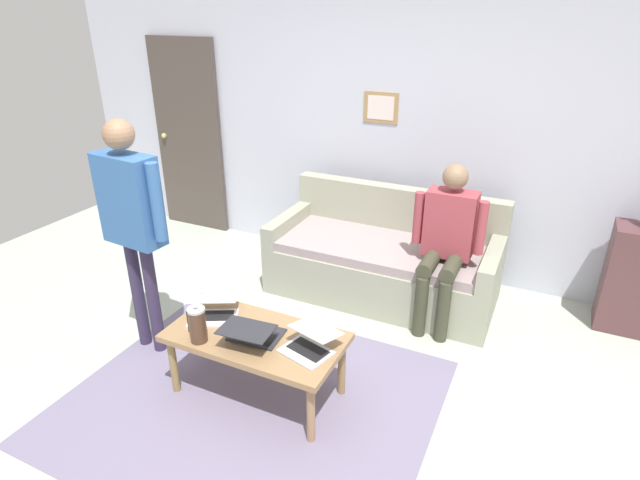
% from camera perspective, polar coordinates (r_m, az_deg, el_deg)
% --- Properties ---
extents(ground_plane, '(7.68, 7.68, 0.00)m').
position_cam_1_polar(ground_plane, '(3.53, -4.73, -16.86)').
color(ground_plane, '#A9B4A2').
extents(area_rug, '(2.27, 1.93, 0.01)m').
position_cam_1_polar(area_rug, '(3.51, -7.70, -17.27)').
color(area_rug, slate).
rests_on(area_rug, ground_plane).
extents(back_wall, '(7.04, 0.11, 2.70)m').
position_cam_1_polar(back_wall, '(4.76, 8.23, 12.54)').
color(back_wall, silver).
rests_on(back_wall, ground_plane).
extents(interior_door, '(0.82, 0.09, 2.05)m').
position_cam_1_polar(interior_door, '(5.84, -14.38, 11.00)').
color(interior_door, '#493F39').
rests_on(interior_door, ground_plane).
extents(couch, '(1.91, 0.87, 0.88)m').
position_cam_1_polar(couch, '(4.50, 7.15, -2.27)').
color(couch, '#999B85').
rests_on(couch, ground_plane).
extents(coffee_table, '(1.12, 0.57, 0.45)m').
position_cam_1_polar(coffee_table, '(3.32, -7.16, -11.12)').
color(coffee_table, '#95714A').
rests_on(coffee_table, ground_plane).
extents(laptop_left, '(0.34, 0.37, 0.13)m').
position_cam_1_polar(laptop_left, '(3.22, -7.46, -10.20)').
color(laptop_left, '#28282D').
rests_on(laptop_left, coffee_table).
extents(laptop_center, '(0.41, 0.39, 0.13)m').
position_cam_1_polar(laptop_center, '(3.48, -11.78, -7.74)').
color(laptop_center, silver).
rests_on(laptop_center, coffee_table).
extents(laptop_right, '(0.36, 0.37, 0.14)m').
position_cam_1_polar(laptop_right, '(3.11, -1.17, -11.48)').
color(laptop_right, silver).
rests_on(laptop_right, coffee_table).
extents(french_press, '(0.13, 0.11, 0.26)m').
position_cam_1_polar(french_press, '(3.24, -13.46, -9.13)').
color(french_press, '#4C3323').
rests_on(french_press, coffee_table).
extents(side_shelf, '(0.42, 0.32, 0.85)m').
position_cam_1_polar(side_shelf, '(4.60, 31.56, -3.77)').
color(side_shelf, brown).
rests_on(side_shelf, ground_plane).
extents(person_standing, '(0.60, 0.23, 1.70)m').
position_cam_1_polar(person_standing, '(3.63, -20.25, 3.06)').
color(person_standing, '#342B47').
rests_on(person_standing, ground_plane).
extents(person_seated, '(0.55, 0.51, 1.28)m').
position_cam_1_polar(person_seated, '(4.01, 13.89, 0.28)').
color(person_seated, '#3C3D2C').
rests_on(person_seated, ground_plane).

